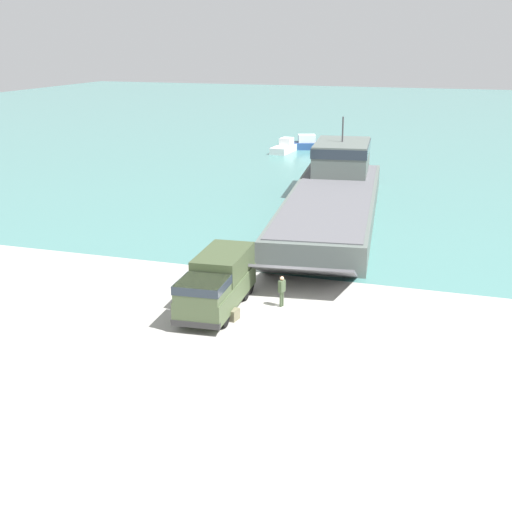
% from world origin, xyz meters
% --- Properties ---
extents(ground_plane, '(240.00, 240.00, 0.00)m').
position_xyz_m(ground_plane, '(0.00, 0.00, 0.00)').
color(ground_plane, '#A8A59E').
extents(water_surface, '(240.00, 180.00, 0.01)m').
position_xyz_m(water_surface, '(0.00, 96.12, 0.00)').
color(water_surface, '#477F7A').
rests_on(water_surface, ground_plane).
extents(landing_craft, '(11.28, 36.02, 7.43)m').
position_xyz_m(landing_craft, '(-2.43, 24.40, 1.77)').
color(landing_craft, '#56605B').
rests_on(landing_craft, ground_plane).
extents(military_truck, '(3.20, 7.89, 3.00)m').
position_xyz_m(military_truck, '(-3.57, -0.81, 1.59)').
color(military_truck, '#475638').
rests_on(military_truck, ground_plane).
extents(soldier_on_ramp, '(0.36, 0.49, 1.81)m').
position_xyz_m(soldier_on_ramp, '(-0.21, 0.70, 1.05)').
color(soldier_on_ramp, '#3D4C33').
rests_on(soldier_on_ramp, ground_plane).
extents(moored_boat_a, '(2.50, 6.62, 1.81)m').
position_xyz_m(moored_boat_a, '(-15.94, 55.66, 0.60)').
color(moored_boat_a, white).
rests_on(moored_boat_a, ground_plane).
extents(moored_boat_b, '(8.00, 4.93, 1.95)m').
position_xyz_m(moored_boat_b, '(-13.43, 59.06, 0.65)').
color(moored_boat_b, navy).
rests_on(moored_boat_b, ground_plane).
extents(cargo_crate, '(0.70, 0.80, 0.60)m').
position_xyz_m(cargo_crate, '(-2.19, -2.08, 0.30)').
color(cargo_crate, '#6B664C').
rests_on(cargo_crate, ground_plane).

